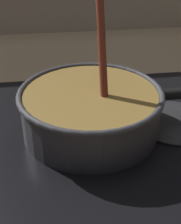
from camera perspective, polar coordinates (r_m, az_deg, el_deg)
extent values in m
cube|color=#9E8466|center=(0.56, -6.88, -12.68)|extent=(2.40, 1.60, 0.04)
cube|color=black|center=(0.62, 0.00, -3.68)|extent=(0.56, 0.48, 0.01)
torus|color=#592D0C|center=(0.62, 0.00, -2.93)|extent=(0.16, 0.16, 0.01)
cylinder|color=#262628|center=(0.66, 14.84, -1.74)|extent=(0.16, 0.16, 0.01)
cylinder|color=#38383D|center=(0.60, 0.00, 0.00)|extent=(0.26, 0.26, 0.08)
cylinder|color=olive|center=(0.60, 0.00, 0.33)|extent=(0.25, 0.25, 0.08)
torus|color=#38383D|center=(0.58, 0.00, 3.47)|extent=(0.27, 0.27, 0.01)
cylinder|color=#E5CC7A|center=(0.62, -0.54, 4.75)|extent=(0.03, 0.03, 0.01)
cylinder|color=beige|center=(0.56, 1.99, 1.08)|extent=(0.03, 0.03, 0.01)
cylinder|color=#E5CC7A|center=(0.59, -6.91, 2.96)|extent=(0.03, 0.03, 0.01)
cylinder|color=#EDD88C|center=(0.59, 5.12, 2.75)|extent=(0.03, 0.03, 0.01)
cylinder|color=#E5CC7A|center=(0.59, 9.61, 2.54)|extent=(0.04, 0.04, 0.01)
cylinder|color=beige|center=(0.56, -2.04, 1.31)|extent=(0.03, 0.03, 0.01)
cylinder|color=#EDD88C|center=(0.58, 0.23, 2.68)|extent=(0.03, 0.03, 0.01)
cylinder|color=#EDD88C|center=(0.52, 5.99, -1.72)|extent=(0.03, 0.03, 0.01)
cylinder|color=maroon|center=(0.56, 1.87, 16.07)|extent=(0.02, 0.11, 0.28)
cube|color=brown|center=(0.57, 2.59, 1.31)|extent=(0.03, 0.04, 0.01)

